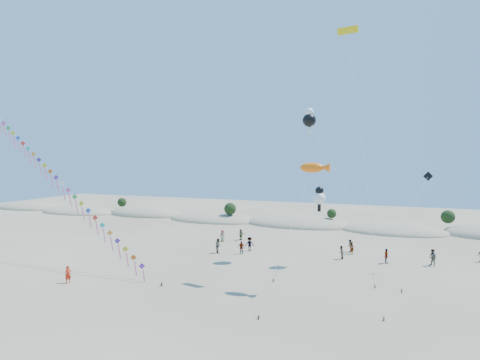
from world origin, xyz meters
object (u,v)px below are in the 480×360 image
Objects in this scene: kite_train at (57,179)px; flyer_foreground at (68,275)px; fish_kite at (315,168)px; parafoil_kite at (349,37)px.

flyer_foreground is at bearing -40.03° from kite_train.
fish_kite is at bearing 1.15° from kite_train.
parafoil_kite reaches higher than fish_kite.
fish_kite is 25.07m from flyer_foreground.
parafoil_kite is (31.52, 6.05, 14.35)m from kite_train.
parafoil_kite is at bearing 10.86° from kite_train.
fish_kite is 0.46× the size of parafoil_kite.
flyer_foreground is (7.42, -6.23, -8.55)m from kite_train.
parafoil_kite reaches higher than flyer_foreground.
kite_train reaches higher than fish_kite.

